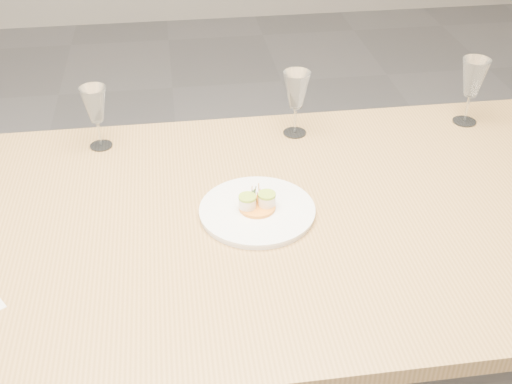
{
  "coord_description": "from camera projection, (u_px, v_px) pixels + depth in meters",
  "views": [
    {
      "loc": [
        0.0,
        -1.22,
        1.67
      ],
      "look_at": [
        0.18,
        0.03,
        0.8
      ],
      "focal_mm": 45.0,
      "sensor_mm": 36.0,
      "label": 1
    }
  ],
  "objects": [
    {
      "name": "dining_table",
      "position": [
        185.0,
        244.0,
        1.56
      ],
      "size": [
        2.4,
        1.0,
        0.75
      ],
      "color": "tan",
      "rests_on": "ground"
    },
    {
      "name": "wine_glass_4",
      "position": [
        473.0,
        79.0,
        1.85
      ],
      "size": [
        0.08,
        0.08,
        0.2
      ],
      "color": "white",
      "rests_on": "dining_table"
    },
    {
      "name": "dinner_plate",
      "position": [
        257.0,
        210.0,
        1.54
      ],
      "size": [
        0.28,
        0.28,
        0.07
      ],
      "rotation": [
        0.0,
        0.0,
        0.25
      ],
      "color": "white",
      "rests_on": "dining_table"
    },
    {
      "name": "wine_glass_3",
      "position": [
        296.0,
        91.0,
        1.79
      ],
      "size": [
        0.08,
        0.08,
        0.19
      ],
      "color": "white",
      "rests_on": "dining_table"
    },
    {
      "name": "wine_glass_2",
      "position": [
        95.0,
        106.0,
        1.74
      ],
      "size": [
        0.07,
        0.07,
        0.18
      ],
      "color": "white",
      "rests_on": "dining_table"
    }
  ]
}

